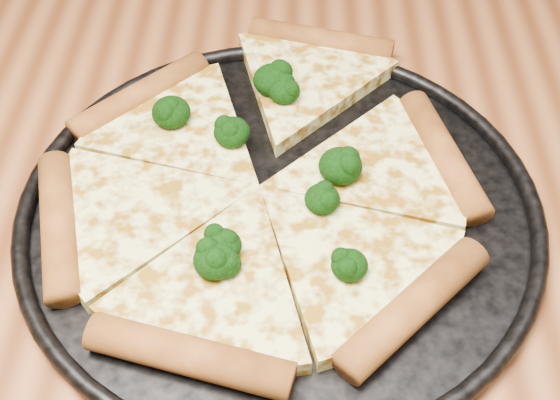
{
  "coord_description": "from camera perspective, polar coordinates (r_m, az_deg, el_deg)",
  "views": [
    {
      "loc": [
        0.08,
        -0.4,
        1.19
      ],
      "look_at": [
        0.07,
        -0.02,
        0.77
      ],
      "focal_mm": 46.9,
      "sensor_mm": 36.0,
      "label": 1
    }
  ],
  "objects": [
    {
      "name": "pizza",
      "position": [
        0.58,
        -1.4,
        1.49
      ],
      "size": [
        0.36,
        0.41,
        0.03
      ],
      "rotation": [
        0.0,
        0.0,
        -0.25
      ],
      "color": "#FFFB9C",
      "rests_on": "pizza_pan"
    },
    {
      "name": "broccoli_florets",
      "position": [
        0.58,
        -1.4,
        3.08
      ],
      "size": [
        0.17,
        0.23,
        0.03
      ],
      "color": "black",
      "rests_on": "pizza"
    },
    {
      "name": "dining_table",
      "position": [
        0.67,
        -6.08,
        -4.59
      ],
      "size": [
        1.2,
        0.9,
        0.75
      ],
      "color": "#97562E",
      "rests_on": "ground"
    },
    {
      "name": "pizza_pan",
      "position": [
        0.57,
        0.0,
        -0.54
      ],
      "size": [
        0.41,
        0.41,
        0.02
      ],
      "color": "black",
      "rests_on": "dining_table"
    }
  ]
}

